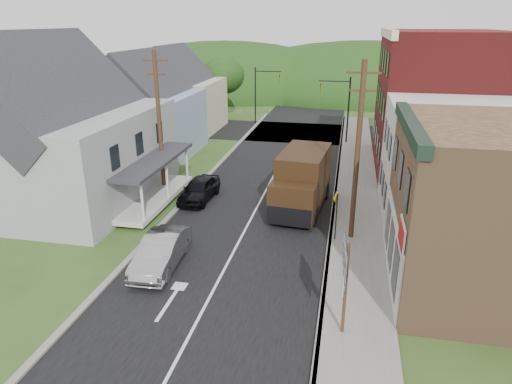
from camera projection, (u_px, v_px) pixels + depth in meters
The scene contains 25 objects.
ground at pixel (229, 261), 21.52m from camera, with size 120.00×120.00×0.00m, color #2D4719.
road at pixel (267, 189), 30.69m from camera, with size 9.00×90.00×0.02m, color black.
cross_road at pixel (297, 132), 46.28m from camera, with size 60.00×9.00×0.02m, color black.
sidewalk_right at pixel (356, 206), 27.72m from camera, with size 2.80×55.00×0.15m, color slate.
curb_right at pixel (334, 204), 27.98m from camera, with size 0.20×55.00×0.15m, color slate.
curb_left at pixel (191, 194), 29.70m from camera, with size 0.30×55.00×0.12m, color slate.
storefront_tan at pixel (501, 211), 18.17m from camera, with size 8.00×8.00×7.00m, color brown.
storefront_white at pixel (461, 163), 25.14m from camera, with size 8.00×7.00×6.50m, color silver.
storefront_red at pixel (437, 103), 33.23m from camera, with size 8.00×12.00×10.00m, color maroon.
house_gray at pixel (62, 132), 27.77m from camera, with size 10.20×12.24×8.35m.
house_blue at pixel (152, 110), 37.86m from camera, with size 7.14×8.16×7.28m.
house_cream at pixel (184, 94), 46.21m from camera, with size 7.14×8.16×7.28m.
utility_pole_right at pixel (357, 152), 22.04m from camera, with size 1.60×0.26×9.00m.
utility_pole_left at pixel (159, 123), 28.43m from camera, with size 1.60×0.26×9.00m.
traffic_signal_right at pixel (341, 102), 40.94m from camera, with size 2.87×0.20×6.00m.
traffic_signal_left at pixel (262, 89), 48.97m from camera, with size 2.87×0.20×6.00m.
tree_left_b at pixel (48, 103), 33.98m from camera, with size 4.80×4.80×6.94m.
tree_left_c at pixel (81, 76), 41.32m from camera, with size 5.80×5.80×8.41m.
tree_left_d at pixel (223, 76), 50.82m from camera, with size 4.80×4.80×6.94m.
forested_ridge at pixel (318, 92), 71.95m from camera, with size 90.00×30.00×16.00m, color #12330F.
silver_sedan at pixel (161, 252), 20.74m from camera, with size 1.59×4.57×1.50m, color #9E9DA2.
dark_sedan at pixel (199, 189), 28.56m from camera, with size 1.69×4.21×1.43m, color black.
delivery_van at pixel (302, 181), 26.78m from camera, with size 3.09×6.44×3.49m.
route_sign_cluster at pixel (345, 276), 15.60m from camera, with size 0.23×2.02×3.53m.
warning_sign at pixel (336, 209), 22.72m from camera, with size 0.29×0.68×2.64m.
Camera 1 is at (5.04, -18.36, 10.62)m, focal length 32.00 mm.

